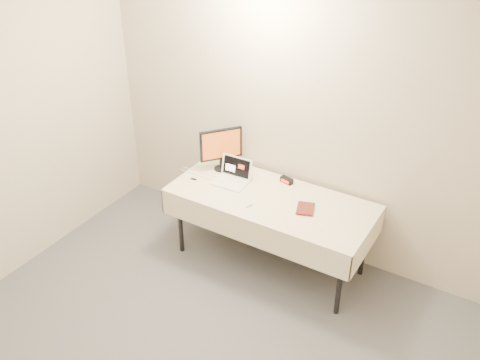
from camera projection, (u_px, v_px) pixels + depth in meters
The scene contains 9 objects.
back_wall at pixel (297, 117), 4.81m from camera, with size 4.00×0.10×2.70m, color beige.
table at pixel (271, 203), 4.83m from camera, with size 1.86×0.81×0.74m.
laptop at pixel (233, 176), 5.02m from camera, with size 0.32×0.28×0.22m.
monitor at pixel (221, 146), 5.11m from camera, with size 0.28×0.34×0.43m.
book at pixel (297, 199), 4.60m from camera, with size 0.15×0.02×0.20m, color maroon.
alarm_clock at pixel (287, 180), 5.00m from camera, with size 0.13×0.08×0.05m.
clicker at pixel (249, 205), 4.68m from camera, with size 0.04×0.08×0.02m, color #BCBCBF.
paper_form at pixel (314, 208), 4.66m from camera, with size 0.10×0.26×0.00m, color #AEDAAF.
usb_dongle at pixel (194, 179), 5.06m from camera, with size 0.06×0.02×0.01m, color black.
Camera 1 is at (1.84, -1.53, 3.37)m, focal length 40.00 mm.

